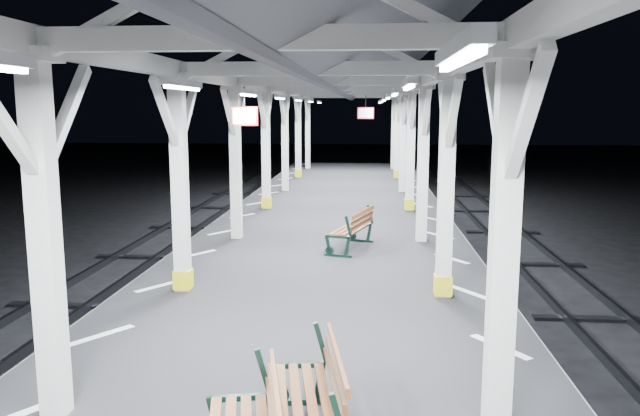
# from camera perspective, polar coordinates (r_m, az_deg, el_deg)

# --- Properties ---
(platform) EXTENTS (6.00, 50.00, 1.00)m
(platform) POSITION_cam_1_polar(r_m,az_deg,el_deg) (7.98, -2.20, -15.42)
(platform) COLOR black
(platform) RESTS_ON ground
(hazard_stripes_left) EXTENTS (1.00, 48.00, 0.01)m
(hazard_stripes_left) POSITION_cam_1_polar(r_m,az_deg,el_deg) (8.42, -19.35, -10.92)
(hazard_stripes_left) COLOR silver
(hazard_stripes_left) RESTS_ON platform
(hazard_stripes_right) EXTENTS (1.00, 48.00, 0.01)m
(hazard_stripes_right) POSITION_cam_1_polar(r_m,az_deg,el_deg) (7.90, 16.14, -12.09)
(hazard_stripes_right) COLOR silver
(hazard_stripes_right) RESTS_ON platform
(canopy) EXTENTS (5.40, 49.00, 4.65)m
(canopy) POSITION_cam_1_polar(r_m,az_deg,el_deg) (7.28, -2.41, 14.98)
(canopy) COLOR silver
(canopy) RESTS_ON platform
(bench_mid) EXTENTS (0.81, 1.61, 0.83)m
(bench_mid) POSITION_cam_1_polar(r_m,az_deg,el_deg) (5.42, -0.47, -16.78)
(bench_mid) COLOR black
(bench_mid) RESTS_ON platform
(bench_far) EXTENTS (0.95, 1.60, 0.82)m
(bench_far) POSITION_cam_1_polar(r_m,az_deg,el_deg) (12.51, 3.16, -1.86)
(bench_far) COLOR black
(bench_far) RESTS_ON platform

